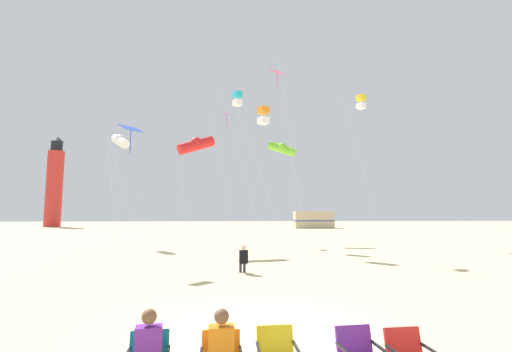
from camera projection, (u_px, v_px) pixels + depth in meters
ground at (269, 330)px, 7.20m from camera, size 200.00×200.00×0.00m
kite_flyer_standing at (243, 258)px, 14.00m from camera, size 0.36×0.53×1.16m
kite_tube_white at (120, 141)px, 26.79m from camera, size 2.86×3.08×8.75m
kite_tube_scarlet at (196, 145)px, 22.38m from camera, size 2.54×1.94×7.58m
kite_box_gold at (361, 102)px, 28.60m from camera, size 2.45×2.16×12.22m
kite_box_cyan at (237, 99)px, 27.84m from camera, size 3.46×2.51×12.24m
kite_diamond_magenta at (227, 120)px, 30.45m from camera, size 2.31×1.95×11.41m
kite_box_orange at (263, 116)px, 22.77m from camera, size 3.05×2.17×9.45m
kite_diamond_rainbow at (279, 80)px, 22.70m from camera, size 2.39×2.39×11.94m
kite_tube_lime at (282, 149)px, 29.56m from camera, size 2.58×1.97×8.67m
kite_diamond_blue at (130, 133)px, 16.34m from camera, size 1.73×1.73×6.65m
lighthouse_distant at (54, 184)px, 63.60m from camera, size 2.80×2.80×16.80m
rv_van_tan at (314, 220)px, 56.78m from camera, size 6.47×2.42×2.80m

